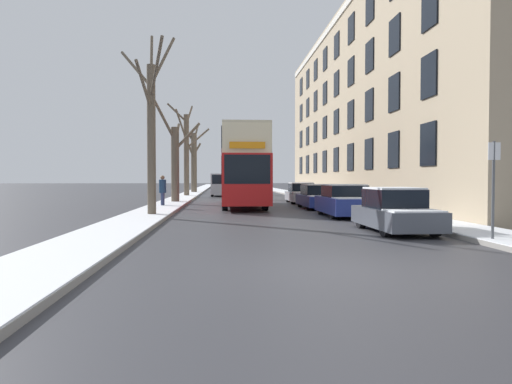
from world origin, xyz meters
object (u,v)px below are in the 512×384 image
parked_car_0 (395,212)px  pedestrian_left_sidewalk (163,190)px  oncoming_van (222,184)px  street_sign_post (493,186)px  bare_tree_left_3 (194,160)px  parked_car_2 (319,197)px  bare_tree_left_0 (151,127)px  parked_car_3 (301,194)px  bare_tree_left_1 (175,159)px  bare_tree_left_2 (186,151)px  double_decker_bus (242,164)px  parked_car_1 (345,202)px

parked_car_0 → pedestrian_left_sidewalk: (-8.80, 12.40, 0.38)m
pedestrian_left_sidewalk → oncoming_van: bearing=169.0°
oncoming_van → street_sign_post: 33.51m
bare_tree_left_3 → parked_car_2: size_ratio=1.82×
parked_car_2 → street_sign_post: (1.40, -14.28, 0.87)m
bare_tree_left_0 → street_sign_post: size_ratio=3.12×
bare_tree_left_3 → parked_car_0: 39.67m
street_sign_post → oncoming_van: bearing=101.7°
parked_car_2 → parked_car_3: 5.62m
bare_tree_left_0 → pedestrian_left_sidewalk: (-0.36, 6.45, -2.88)m
bare_tree_left_1 → street_sign_post: size_ratio=2.73×
parked_car_3 → street_sign_post: size_ratio=1.51×
bare_tree_left_3 → parked_car_0: size_ratio=2.06×
bare_tree_left_0 → bare_tree_left_2: 21.96m
double_decker_bus → parked_car_0: (4.20, -13.26, -1.90)m
parked_car_3 → street_sign_post: (1.40, -19.90, 0.85)m
bare_tree_left_3 → pedestrian_left_sidewalk: (-0.18, -26.19, -2.78)m
bare_tree_left_2 → bare_tree_left_3: 10.69m
bare_tree_left_3 → parked_car_1: (8.62, -32.75, -3.14)m
oncoming_van → bare_tree_left_3: bearing=110.3°
bare_tree_left_2 → street_sign_post: bearing=-72.0°
street_sign_post → bare_tree_left_0: bearing=137.9°
parked_car_1 → bare_tree_left_2: bearing=111.4°
parked_car_2 → oncoming_van: size_ratio=0.91×
bare_tree_left_1 → bare_tree_left_3: 21.74m
bare_tree_left_0 → oncoming_van: 24.27m
parked_car_0 → parked_car_2: parked_car_0 is taller
parked_car_1 → street_sign_post: street_sign_post is taller
bare_tree_left_1 → pedestrian_left_sidewalk: bare_tree_left_1 is taller
bare_tree_left_3 → street_sign_post: bare_tree_left_3 is taller
bare_tree_left_1 → parked_car_0: size_ratio=1.83×
bare_tree_left_3 → double_decker_bus: size_ratio=0.75×
street_sign_post → parked_car_3: bearing=94.0°
oncoming_van → pedestrian_left_sidewalk: 17.80m
bare_tree_left_0 → parked_car_2: 10.53m
double_decker_bus → bare_tree_left_3: bearing=99.9°
parked_car_3 → bare_tree_left_3: bearing=111.7°
bare_tree_left_1 → oncoming_van: bearing=76.4°
parked_car_3 → pedestrian_left_sidewalk: size_ratio=2.13×
bare_tree_left_3 → oncoming_van: bare_tree_left_3 is taller
bare_tree_left_2 → parked_car_2: 19.01m
bare_tree_left_0 → bare_tree_left_3: bare_tree_left_0 is taller
bare_tree_left_2 → parked_car_3: 14.37m
double_decker_bus → oncoming_van: size_ratio=2.22×
double_decker_bus → parked_car_2: 5.00m
bare_tree_left_0 → parked_car_0: bare_tree_left_0 is taller
oncoming_van → bare_tree_left_0: bearing=-97.2°
bare_tree_left_0 → oncoming_van: (3.03, 23.92, -2.74)m
parked_car_0 → oncoming_van: bearing=100.2°
bare_tree_left_0 → double_decker_bus: 8.56m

